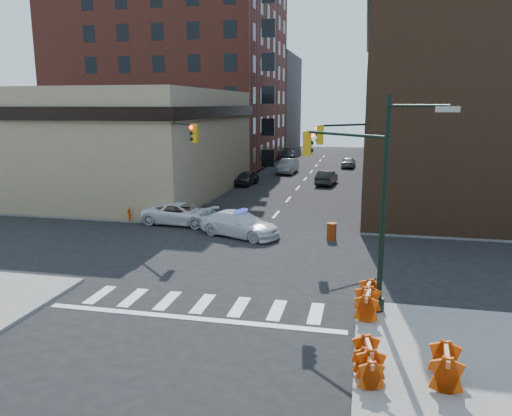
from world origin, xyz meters
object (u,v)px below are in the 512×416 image
at_px(parked_car_enear, 327,178).
at_px(parked_car_wfar, 288,166).
at_px(barrel_road, 332,231).
at_px(barricade_nw_a, 136,213).
at_px(police_car, 240,224).
at_px(barricade_se_a, 368,296).
at_px(pickup, 181,214).
at_px(parked_car_wnear, 246,178).
at_px(barrel_bank, 183,217).
at_px(pedestrian_a, 173,204).
at_px(pedestrian_b, 161,200).

bearing_deg(parked_car_enear, parked_car_wfar, -48.78).
height_order(barrel_road, barricade_nw_a, barricade_nw_a).
xyz_separation_m(police_car, barricade_se_a, (7.50, -9.79, -0.12)).
distance_m(police_car, parked_car_enear, 21.18).
xyz_separation_m(parked_car_wfar, barricade_se_a, (8.90, -38.21, -0.20)).
distance_m(pickup, parked_car_wnear, 16.92).
xyz_separation_m(parked_car_wnear, barrel_road, (9.60, -18.72, -0.17)).
bearing_deg(barrel_bank, barricade_nw_a, 178.29).
relative_size(police_car, parked_car_enear, 1.22).
height_order(parked_car_wfar, barricade_se_a, parked_car_wfar).
bearing_deg(pickup, parked_car_enear, -18.58).
height_order(police_car, parked_car_enear, police_car).
bearing_deg(barrel_bank, pedestrian_a, 135.44).
distance_m(police_car, parked_car_wfar, 28.45).
xyz_separation_m(parked_car_enear, barricade_se_a, (3.90, -30.67, -0.07)).
relative_size(barrel_bank, barricade_nw_a, 0.84).
height_order(pickup, parked_car_wfar, parked_car_wfar).
height_order(pedestrian_a, barrel_road, pedestrian_a).
height_order(parked_car_wnear, parked_car_enear, parked_car_enear).
distance_m(police_car, parked_car_wnear, 19.50).
distance_m(pickup, parked_car_enear, 20.42).
xyz_separation_m(pedestrian_b, barricade_nw_a, (-0.61, -2.80, -0.45)).
distance_m(police_car, barricade_se_a, 12.34).
bearing_deg(parked_car_enear, pedestrian_a, 70.96).
bearing_deg(police_car, barrel_bank, 87.13).
relative_size(barrel_road, barricade_nw_a, 0.83).
distance_m(pedestrian_b, barrel_bank, 4.03).
bearing_deg(barrel_road, pedestrian_a, 166.29).
bearing_deg(barricade_nw_a, pedestrian_a, 12.04).
height_order(barrel_bank, barricade_nw_a, barricade_nw_a).
relative_size(parked_car_wnear, parked_car_enear, 0.93).
bearing_deg(barricade_se_a, parked_car_wnear, 31.82).
height_order(barrel_bank, barricade_se_a, barricade_se_a).
xyz_separation_m(pickup, barrel_road, (9.98, -1.80, -0.22)).
xyz_separation_m(pedestrian_a, barrel_bank, (1.07, -1.05, -0.63)).
bearing_deg(pickup, barrel_bank, -131.88).
xyz_separation_m(parked_car_wfar, barrel_road, (6.86, -28.07, -0.32)).
bearing_deg(barricade_se_a, pedestrian_b, 54.75).
xyz_separation_m(parked_car_wfar, pedestrian_b, (-5.67, -23.58, 0.23)).
relative_size(parked_car_wnear, parked_car_wfar, 0.79).
xyz_separation_m(pedestrian_a, barrel_road, (10.86, -2.65, -0.64)).
height_order(barricade_se_a, barricade_nw_a, barricade_se_a).
distance_m(pickup, barricade_se_a, 16.93).
bearing_deg(parked_car_wnear, barrel_road, -54.98).
distance_m(parked_car_enear, barrel_road, 20.62).
height_order(pedestrian_b, barrel_bank, pedestrian_b).
distance_m(pedestrian_b, barricade_se_a, 20.65).
bearing_deg(pedestrian_a, barrel_bank, -38.05).
bearing_deg(parked_car_wfar, barrel_road, -73.25).
relative_size(parked_car_enear, barricade_nw_a, 3.49).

